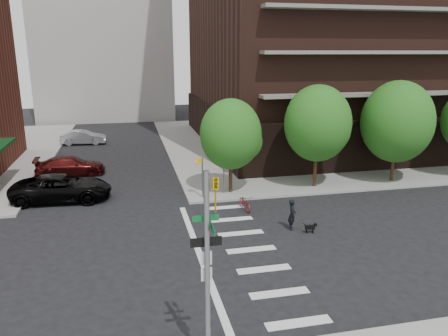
{
  "coord_description": "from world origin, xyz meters",
  "views": [
    {
      "loc": [
        -2.46,
        -18.46,
        9.19
      ],
      "look_at": [
        3.0,
        6.0,
        2.5
      ],
      "focal_mm": 35.0,
      "sensor_mm": 36.0,
      "label": 1
    }
  ],
  "objects_px": {
    "parked_car_black": "(62,188)",
    "parked_car_silver": "(83,137)",
    "parked_car_maroon": "(70,166)",
    "traffic_signal": "(208,287)",
    "dog_walker": "(292,215)",
    "scooter": "(245,202)"
  },
  "relations": [
    {
      "from": "parked_car_silver",
      "to": "dog_walker",
      "type": "relative_size",
      "value": 2.66
    },
    {
      "from": "parked_car_maroon",
      "to": "parked_car_silver",
      "type": "distance_m",
      "value": 11.88
    },
    {
      "from": "parked_car_black",
      "to": "scooter",
      "type": "xyz_separation_m",
      "value": [
        10.9,
        -4.11,
        -0.39
      ]
    },
    {
      "from": "parked_car_maroon",
      "to": "dog_walker",
      "type": "distance_m",
      "value": 18.66
    },
    {
      "from": "parked_car_black",
      "to": "parked_car_silver",
      "type": "bearing_deg",
      "value": 4.46
    },
    {
      "from": "parked_car_maroon",
      "to": "parked_car_silver",
      "type": "height_order",
      "value": "parked_car_maroon"
    },
    {
      "from": "parked_car_black",
      "to": "scooter",
      "type": "height_order",
      "value": "parked_car_black"
    },
    {
      "from": "parked_car_black",
      "to": "parked_car_maroon",
      "type": "xyz_separation_m",
      "value": [
        -0.17,
        6.1,
        -0.1
      ]
    },
    {
      "from": "parked_car_black",
      "to": "parked_car_maroon",
      "type": "relative_size",
      "value": 1.19
    },
    {
      "from": "parked_car_silver",
      "to": "dog_walker",
      "type": "distance_m",
      "value": 28.54
    },
    {
      "from": "dog_walker",
      "to": "parked_car_black",
      "type": "bearing_deg",
      "value": 75.79
    },
    {
      "from": "traffic_signal",
      "to": "parked_car_maroon",
      "type": "xyz_separation_m",
      "value": [
        -6.45,
        23.1,
        -1.96
      ]
    },
    {
      "from": "parked_car_black",
      "to": "parked_car_silver",
      "type": "relative_size",
      "value": 1.37
    },
    {
      "from": "traffic_signal",
      "to": "parked_car_black",
      "type": "xyz_separation_m",
      "value": [
        -6.28,
        16.99,
        -1.85
      ]
    },
    {
      "from": "traffic_signal",
      "to": "parked_car_silver",
      "type": "relative_size",
      "value": 1.35
    },
    {
      "from": "traffic_signal",
      "to": "parked_car_black",
      "type": "bearing_deg",
      "value": 110.29
    },
    {
      "from": "scooter",
      "to": "dog_walker",
      "type": "distance_m",
      "value": 3.84
    },
    {
      "from": "traffic_signal",
      "to": "dog_walker",
      "type": "bearing_deg",
      "value": 56.41
    },
    {
      "from": "traffic_signal",
      "to": "parked_car_maroon",
      "type": "distance_m",
      "value": 24.06
    },
    {
      "from": "parked_car_maroon",
      "to": "parked_car_silver",
      "type": "relative_size",
      "value": 1.15
    },
    {
      "from": "scooter",
      "to": "dog_walker",
      "type": "xyz_separation_m",
      "value": [
        1.65,
        -3.44,
        0.38
      ]
    },
    {
      "from": "parked_car_silver",
      "to": "parked_car_black",
      "type": "bearing_deg",
      "value": -176.13
    }
  ]
}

